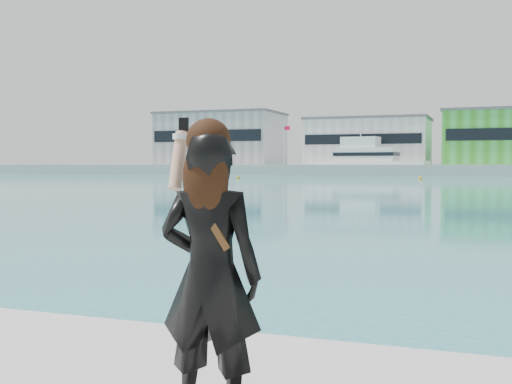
{
  "coord_description": "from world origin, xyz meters",
  "views": [
    {
      "loc": [
        1.99,
        -3.81,
        2.17
      ],
      "look_at": [
        0.6,
        -0.03,
        1.99
      ],
      "focal_mm": 45.0,
      "sensor_mm": 36.0,
      "label": 1
    }
  ],
  "objects_px": {
    "buoy_extra": "(420,179)",
    "woman": "(210,267)",
    "motor_yacht": "(369,161)",
    "buoy_far": "(238,178)"
  },
  "relations": [
    {
      "from": "buoy_extra",
      "to": "woman",
      "type": "xyz_separation_m",
      "value": [
        8.03,
        -88.7,
        1.62
      ]
    },
    {
      "from": "buoy_far",
      "to": "motor_yacht",
      "type": "bearing_deg",
      "value": 66.11
    },
    {
      "from": "woman",
      "to": "buoy_extra",
      "type": "bearing_deg",
      "value": -89.56
    },
    {
      "from": "buoy_far",
      "to": "woman",
      "type": "height_order",
      "value": "woman"
    },
    {
      "from": "buoy_far",
      "to": "woman",
      "type": "bearing_deg",
      "value": -68.23
    },
    {
      "from": "buoy_far",
      "to": "buoy_extra",
      "type": "relative_size",
      "value": 1.0
    },
    {
      "from": "motor_yacht",
      "to": "buoy_far",
      "type": "height_order",
      "value": "motor_yacht"
    },
    {
      "from": "buoy_far",
      "to": "woman",
      "type": "xyz_separation_m",
      "value": [
        33.68,
        -84.33,
        1.62
      ]
    },
    {
      "from": "motor_yacht",
      "to": "buoy_extra",
      "type": "distance_m",
      "value": 29.18
    },
    {
      "from": "buoy_extra",
      "to": "motor_yacht",
      "type": "bearing_deg",
      "value": 114.36
    }
  ]
}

